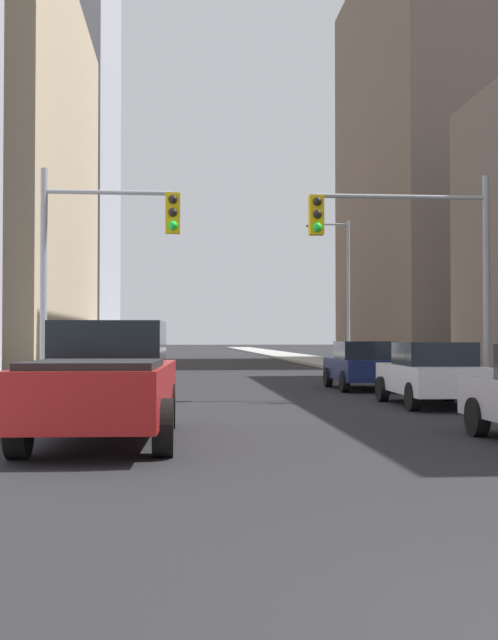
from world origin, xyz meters
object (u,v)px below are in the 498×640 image
object	(u,v)px
sedan_navy	(363,365)
traffic_signal_near_left	(103,245)
pickup_truck_red	(105,381)
sedan_white	(432,374)
traffic_signal_near_right	(409,245)

from	to	relation	value
sedan_navy	traffic_signal_near_left	bearing A→B (deg)	-153.04
pickup_truck_red	sedan_white	world-z (taller)	pickup_truck_red
pickup_truck_red	sedan_white	distance (m)	9.26
sedan_white	traffic_signal_near_left	xyz separation A→B (m)	(-7.99, 2.20, 3.26)
traffic_signal_near_left	traffic_signal_near_right	world-z (taller)	same
pickup_truck_red	sedan_navy	world-z (taller)	pickup_truck_red
pickup_truck_red	traffic_signal_near_left	distance (m)	8.66
traffic_signal_near_left	sedan_white	bearing A→B (deg)	-15.39
traffic_signal_near_left	pickup_truck_red	bearing A→B (deg)	-84.25
sedan_navy	traffic_signal_near_right	world-z (taller)	traffic_signal_near_right
sedan_white	sedan_navy	bearing A→B (deg)	92.49
traffic_signal_near_left	sedan_navy	bearing A→B (deg)	26.96
sedan_navy	pickup_truck_red	bearing A→B (deg)	-120.00
sedan_white	traffic_signal_near_left	bearing A→B (deg)	164.61
sedan_navy	traffic_signal_near_right	bearing A→B (deg)	-84.95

